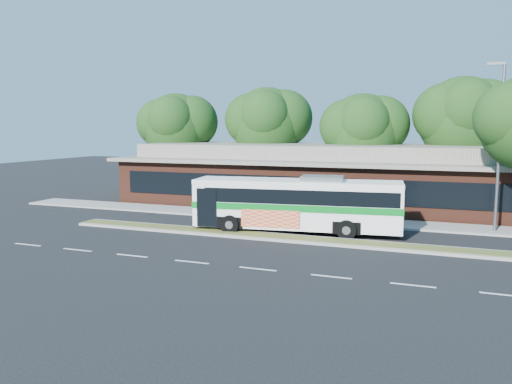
% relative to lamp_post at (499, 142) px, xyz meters
% --- Properties ---
extents(ground, '(120.00, 120.00, 0.00)m').
position_rel_lamp_post_xyz_m(ground, '(-9.56, -6.00, -4.90)').
color(ground, black).
rests_on(ground, ground).
extents(median_strip, '(26.00, 1.10, 0.15)m').
position_rel_lamp_post_xyz_m(median_strip, '(-9.56, -5.40, -4.83)').
color(median_strip, '#535925').
rests_on(median_strip, ground).
extents(sidewalk, '(44.00, 2.60, 0.12)m').
position_rel_lamp_post_xyz_m(sidewalk, '(-9.56, 0.40, -4.84)').
color(sidewalk, gray).
rests_on(sidewalk, ground).
extents(parking_lot, '(14.00, 12.00, 0.01)m').
position_rel_lamp_post_xyz_m(parking_lot, '(-27.56, 4.00, -4.90)').
color(parking_lot, black).
rests_on(parking_lot, ground).
extents(plaza_building, '(33.20, 11.20, 4.45)m').
position_rel_lamp_post_xyz_m(plaza_building, '(-9.56, 6.99, -2.77)').
color(plaza_building, '#522619').
rests_on(plaza_building, ground).
extents(lamp_post, '(0.93, 0.18, 9.07)m').
position_rel_lamp_post_xyz_m(lamp_post, '(0.00, 0.00, 0.00)').
color(lamp_post, slate).
rests_on(lamp_post, ground).
extents(tree_bg_a, '(6.47, 5.80, 8.63)m').
position_rel_lamp_post_xyz_m(tree_bg_a, '(-24.15, 9.14, 0.97)').
color(tree_bg_a, black).
rests_on(tree_bg_a, ground).
extents(tree_bg_b, '(6.69, 6.00, 9.00)m').
position_rel_lamp_post_xyz_m(tree_bg_b, '(-16.13, 10.14, 1.24)').
color(tree_bg_b, black).
rests_on(tree_bg_b, ground).
extents(tree_bg_c, '(6.24, 5.60, 8.26)m').
position_rel_lamp_post_xyz_m(tree_bg_c, '(-8.16, 9.13, 0.69)').
color(tree_bg_c, black).
rests_on(tree_bg_c, ground).
extents(tree_bg_d, '(6.91, 6.20, 9.37)m').
position_rel_lamp_post_xyz_m(tree_bg_d, '(-1.12, 10.15, 1.52)').
color(tree_bg_d, black).
rests_on(tree_bg_d, ground).
extents(transit_bus, '(11.35, 3.75, 3.13)m').
position_rel_lamp_post_xyz_m(transit_bus, '(-10.04, -3.60, -3.16)').
color(transit_bus, white).
rests_on(transit_bus, ground).
extents(sedan, '(4.75, 3.48, 1.28)m').
position_rel_lamp_post_xyz_m(sedan, '(-19.61, 3.78, -4.26)').
color(sedan, '#A5A7AC').
rests_on(sedan, ground).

